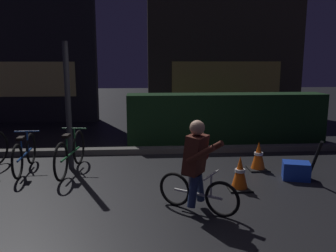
{
  "coord_description": "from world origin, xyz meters",
  "views": [
    {
      "loc": [
        -0.22,
        -5.28,
        2.02
      ],
      "look_at": [
        0.2,
        0.6,
        0.9
      ],
      "focal_mm": 37.63,
      "sensor_mm": 36.0,
      "label": 1
    }
  ],
  "objects_px": {
    "cyclist": "(197,165)",
    "street_post": "(68,107)",
    "parked_bike_left_mid": "(25,154)",
    "traffic_cone_near": "(240,174)",
    "parked_bike_center_left": "(71,153)",
    "traffic_cone_far": "(258,156)",
    "blue_crate": "(296,171)",
    "closed_umbrella": "(314,161)"
  },
  "relations": [
    {
      "from": "traffic_cone_far",
      "to": "parked_bike_center_left",
      "type": "bearing_deg",
      "value": 177.74
    },
    {
      "from": "traffic_cone_far",
      "to": "parked_bike_left_mid",
      "type": "bearing_deg",
      "value": 176.66
    },
    {
      "from": "parked_bike_center_left",
      "to": "street_post",
      "type": "bearing_deg",
      "value": 18.25
    },
    {
      "from": "traffic_cone_far",
      "to": "cyclist",
      "type": "height_order",
      "value": "cyclist"
    },
    {
      "from": "street_post",
      "to": "parked_bike_left_mid",
      "type": "bearing_deg",
      "value": -173.71
    },
    {
      "from": "parked_bike_center_left",
      "to": "blue_crate",
      "type": "relative_size",
      "value": 3.75
    },
    {
      "from": "parked_bike_left_mid",
      "to": "blue_crate",
      "type": "xyz_separation_m",
      "value": [
        4.77,
        -0.81,
        -0.17
      ]
    },
    {
      "from": "traffic_cone_near",
      "to": "blue_crate",
      "type": "xyz_separation_m",
      "value": [
        1.09,
        0.4,
        -0.11
      ]
    },
    {
      "from": "traffic_cone_near",
      "to": "blue_crate",
      "type": "relative_size",
      "value": 1.22
    },
    {
      "from": "street_post",
      "to": "cyclist",
      "type": "height_order",
      "value": "street_post"
    },
    {
      "from": "blue_crate",
      "to": "cyclist",
      "type": "relative_size",
      "value": 0.35
    },
    {
      "from": "cyclist",
      "to": "street_post",
      "type": "bearing_deg",
      "value": 170.38
    },
    {
      "from": "parked_bike_left_mid",
      "to": "traffic_cone_near",
      "type": "distance_m",
      "value": 3.87
    },
    {
      "from": "street_post",
      "to": "cyclist",
      "type": "relative_size",
      "value": 1.88
    },
    {
      "from": "street_post",
      "to": "closed_umbrella",
      "type": "height_order",
      "value": "street_post"
    },
    {
      "from": "cyclist",
      "to": "closed_umbrella",
      "type": "bearing_deg",
      "value": 57.49
    },
    {
      "from": "blue_crate",
      "to": "traffic_cone_far",
      "type": "bearing_deg",
      "value": 130.33
    },
    {
      "from": "parked_bike_left_mid",
      "to": "traffic_cone_far",
      "type": "bearing_deg",
      "value": -96.22
    },
    {
      "from": "traffic_cone_far",
      "to": "blue_crate",
      "type": "xyz_separation_m",
      "value": [
        0.48,
        -0.56,
        -0.11
      ]
    },
    {
      "from": "parked_bike_center_left",
      "to": "traffic_cone_far",
      "type": "xyz_separation_m",
      "value": [
        3.44,
        -0.14,
        -0.09
      ]
    },
    {
      "from": "blue_crate",
      "to": "parked_bike_left_mid",
      "type": "bearing_deg",
      "value": 170.34
    },
    {
      "from": "parked_bike_left_mid",
      "to": "blue_crate",
      "type": "height_order",
      "value": "parked_bike_left_mid"
    },
    {
      "from": "traffic_cone_far",
      "to": "closed_umbrella",
      "type": "bearing_deg",
      "value": -51.07
    },
    {
      "from": "street_post",
      "to": "cyclist",
      "type": "bearing_deg",
      "value": -44.28
    },
    {
      "from": "parked_bike_center_left",
      "to": "closed_umbrella",
      "type": "relative_size",
      "value": 1.94
    },
    {
      "from": "traffic_cone_far",
      "to": "cyclist",
      "type": "bearing_deg",
      "value": -129.99
    },
    {
      "from": "parked_bike_center_left",
      "to": "closed_umbrella",
      "type": "bearing_deg",
      "value": -96.0
    },
    {
      "from": "blue_crate",
      "to": "closed_umbrella",
      "type": "distance_m",
      "value": 0.39
    },
    {
      "from": "traffic_cone_near",
      "to": "traffic_cone_far",
      "type": "height_order",
      "value": "traffic_cone_near"
    },
    {
      "from": "parked_bike_center_left",
      "to": "cyclist",
      "type": "xyz_separation_m",
      "value": [
        2.03,
        -1.82,
        0.28
      ]
    },
    {
      "from": "blue_crate",
      "to": "traffic_cone_near",
      "type": "bearing_deg",
      "value": -159.87
    },
    {
      "from": "closed_umbrella",
      "to": "cyclist",
      "type": "bearing_deg",
      "value": -66.19
    },
    {
      "from": "parked_bike_center_left",
      "to": "traffic_cone_near",
      "type": "distance_m",
      "value": 3.03
    },
    {
      "from": "street_post",
      "to": "closed_umbrella",
      "type": "distance_m",
      "value": 4.36
    },
    {
      "from": "cyclist",
      "to": "closed_umbrella",
      "type": "relative_size",
      "value": 1.47
    },
    {
      "from": "parked_bike_left_mid",
      "to": "parked_bike_center_left",
      "type": "bearing_deg",
      "value": -100.53
    },
    {
      "from": "closed_umbrella",
      "to": "parked_bike_left_mid",
      "type": "bearing_deg",
      "value": -101.13
    },
    {
      "from": "blue_crate",
      "to": "cyclist",
      "type": "xyz_separation_m",
      "value": [
        -1.88,
        -1.12,
        0.48
      ]
    },
    {
      "from": "street_post",
      "to": "traffic_cone_near",
      "type": "relative_size",
      "value": 4.36
    },
    {
      "from": "blue_crate",
      "to": "closed_umbrella",
      "type": "xyz_separation_m",
      "value": [
        0.18,
        -0.25,
        0.24
      ]
    },
    {
      "from": "parked_bike_center_left",
      "to": "traffic_cone_far",
      "type": "bearing_deg",
      "value": -85.24
    },
    {
      "from": "parked_bike_center_left",
      "to": "cyclist",
      "type": "relative_size",
      "value": 1.33
    }
  ]
}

